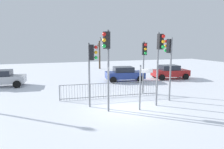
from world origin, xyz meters
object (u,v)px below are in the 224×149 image
car_red_trailing (170,72)px  traffic_light_rear_left (107,53)px  direction_sign_post (141,85)px  traffic_light_mid_right (160,53)px  traffic_light_foreground_right (169,55)px  bare_tree_left (100,54)px  traffic_light_foreground_left (144,56)px  car_silver_mid (1,78)px  car_blue_near (124,74)px  traffic_light_rear_right (92,61)px

car_red_trailing → traffic_light_rear_left: bearing=-133.2°
direction_sign_post → traffic_light_mid_right: bearing=17.4°
traffic_light_foreground_right → direction_sign_post: bearing=179.3°
direction_sign_post → bare_tree_left: size_ratio=0.56×
traffic_light_foreground_left → traffic_light_mid_right: (-0.61, -3.06, 0.37)m
traffic_light_foreground_left → direction_sign_post: 4.12m
car_silver_mid → car_blue_near: bearing=-1.2°
direction_sign_post → bare_tree_left: bare_tree_left is taller
traffic_light_rear_right → direction_sign_post: (2.53, -1.42, -1.33)m
direction_sign_post → car_blue_near: 8.79m
car_blue_near → car_silver_mid: 11.24m
traffic_light_foreground_right → traffic_light_rear_left: traffic_light_rear_left is taller
traffic_light_rear_right → car_red_trailing: size_ratio=0.96×
traffic_light_rear_right → bare_tree_left: size_ratio=0.82×
traffic_light_foreground_left → traffic_light_rear_right: bearing=33.3°
traffic_light_rear_right → traffic_light_foreground_right: (5.13, -0.19, 0.26)m
traffic_light_foreground_right → car_red_trailing: 8.93m
traffic_light_mid_right → car_silver_mid: size_ratio=1.13×
car_blue_near → car_silver_mid: bearing=-177.6°
traffic_light_rear_left → car_blue_near: (4.36, 8.16, -2.54)m
traffic_light_rear_left → bare_tree_left: 19.18m
direction_sign_post → traffic_light_rear_right: bearing=155.3°
traffic_light_foreground_left → car_silver_mid: (-10.68, 6.18, -2.12)m
traffic_light_rear_left → car_silver_mid: 11.79m
car_silver_mid → bare_tree_left: (11.47, 9.30, 1.48)m
bare_tree_left → car_silver_mid: bearing=-141.0°
traffic_light_foreground_left → bare_tree_left: bearing=-83.2°
car_blue_near → car_silver_mid: same height
traffic_light_foreground_left → traffic_light_foreground_right: (0.68, -2.13, 0.18)m
traffic_light_rear_right → traffic_light_mid_right: traffic_light_mid_right is taller
car_red_trailing → traffic_light_rear_right: bearing=-139.1°
traffic_light_foreground_left → traffic_light_rear_left: 4.97m
traffic_light_foreground_left → car_blue_near: traffic_light_foreground_left is taller
traffic_light_foreground_left → car_silver_mid: bearing=-20.3°
direction_sign_post → traffic_light_foreground_left: bearing=64.9°
traffic_light_rear_left → car_blue_near: size_ratio=1.13×
traffic_light_rear_left → car_silver_mid: size_ratio=1.15×
car_red_trailing → traffic_light_mid_right: bearing=-121.5°
traffic_light_rear_left → car_silver_mid: (-6.82, 9.28, -2.54)m
bare_tree_left → traffic_light_rear_right: bearing=-106.7°
car_silver_mid → car_red_trailing: (16.38, -1.29, 0.00)m
traffic_light_mid_right → traffic_light_rear_left: size_ratio=0.98×
traffic_light_mid_right → car_blue_near: traffic_light_mid_right is taller
car_red_trailing → bare_tree_left: bearing=121.8°
traffic_light_foreground_right → direction_sign_post: 3.28m
traffic_light_rear_right → car_silver_mid: (-6.24, 8.13, -2.04)m
traffic_light_foreground_left → traffic_light_foreground_right: size_ratio=0.94×
traffic_light_rear_left → bare_tree_left: (4.65, 18.58, -1.06)m
direction_sign_post → car_silver_mid: (-8.77, 9.54, -0.71)m
traffic_light_mid_right → bare_tree_left: bearing=-104.6°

